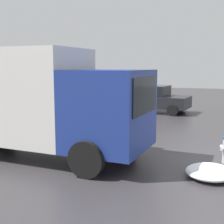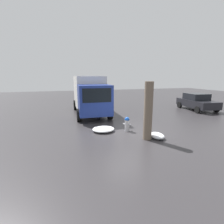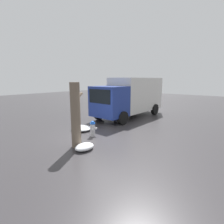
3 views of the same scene
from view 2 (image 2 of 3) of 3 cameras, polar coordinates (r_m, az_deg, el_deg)
ground_plane at (r=10.21m, az=4.88°, el=-6.22°), size 60.00×60.00×0.00m
fire_hydrant at (r=10.09m, az=4.93°, el=-3.88°), size 0.40×0.40×0.84m
tree_trunk at (r=8.72m, az=11.73°, el=0.35°), size 0.65×0.43×2.88m
delivery_truck at (r=14.83m, az=-7.33°, el=5.99°), size 6.94×2.75×3.12m
pedestrian at (r=12.74m, az=-4.64°, el=1.69°), size 0.37×0.37×1.70m
parked_car at (r=18.22m, az=25.99°, el=3.06°), size 4.03×2.38×1.53m
snow_pile_by_hydrant at (r=10.10m, az=-2.82°, el=-5.60°), size 1.15×1.27×0.26m
snow_pile_curbside at (r=9.30m, az=14.53°, el=-7.47°), size 0.91×0.66×0.27m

